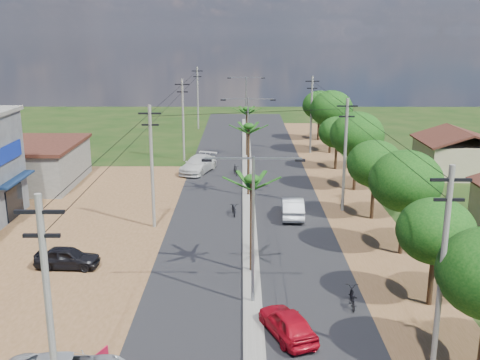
# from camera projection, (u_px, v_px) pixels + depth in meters

# --- Properties ---
(ground) EXTENTS (160.00, 160.00, 0.00)m
(ground) POSITION_uv_depth(u_px,v_px,m) (253.00, 304.00, 29.59)
(ground) COLOR black
(ground) RESTS_ON ground
(road) EXTENTS (12.00, 110.00, 0.04)m
(road) POSITION_uv_depth(u_px,v_px,m) (249.00, 214.00, 44.08)
(road) COLOR black
(road) RESTS_ON ground
(median) EXTENTS (1.00, 90.00, 0.18)m
(median) POSITION_uv_depth(u_px,v_px,m) (249.00, 202.00, 46.96)
(median) COLOR #605E56
(median) RESTS_ON ground
(dirt_lot_west) EXTENTS (18.00, 46.00, 0.04)m
(dirt_lot_west) POSITION_uv_depth(u_px,v_px,m) (25.00, 247.00, 37.36)
(dirt_lot_west) COLOR brown
(dirt_lot_west) RESTS_ON ground
(dirt_shoulder_east) EXTENTS (5.00, 90.00, 0.03)m
(dirt_shoulder_east) POSITION_uv_depth(u_px,v_px,m) (357.00, 214.00, 44.05)
(dirt_shoulder_east) COLOR brown
(dirt_shoulder_east) RESTS_ON ground
(low_shed) EXTENTS (10.40, 10.40, 3.95)m
(low_shed) POSITION_uv_depth(u_px,v_px,m) (23.00, 164.00, 52.34)
(low_shed) COLOR #605E56
(low_shed) RESTS_ON ground
(house_east_far) EXTENTS (7.60, 7.50, 4.60)m
(house_east_far) POSITION_uv_depth(u_px,v_px,m) (458.00, 151.00, 55.96)
(house_east_far) COLOR #968F66
(house_east_far) RESTS_ON ground
(tree_east_b) EXTENTS (4.00, 4.00, 5.83)m
(tree_east_b) POSITION_uv_depth(u_px,v_px,m) (436.00, 231.00, 28.50)
(tree_east_b) COLOR black
(tree_east_b) RESTS_ON ground
(tree_east_c) EXTENTS (4.60, 4.60, 6.83)m
(tree_east_c) POSITION_uv_depth(u_px,v_px,m) (406.00, 181.00, 35.07)
(tree_east_c) COLOR black
(tree_east_c) RESTS_ON ground
(tree_east_d) EXTENTS (4.20, 4.20, 6.13)m
(tree_east_d) POSITION_uv_depth(u_px,v_px,m) (375.00, 164.00, 41.97)
(tree_east_d) COLOR black
(tree_east_d) RESTS_ON ground
(tree_east_e) EXTENTS (4.80, 4.80, 7.14)m
(tree_east_e) POSITION_uv_depth(u_px,v_px,m) (357.00, 135.00, 49.51)
(tree_east_e) COLOR black
(tree_east_e) RESTS_ON ground
(tree_east_f) EXTENTS (3.80, 3.80, 5.52)m
(tree_east_f) POSITION_uv_depth(u_px,v_px,m) (337.00, 132.00, 57.55)
(tree_east_f) COLOR black
(tree_east_f) RESTS_ON ground
(tree_east_g) EXTENTS (5.00, 5.00, 7.38)m
(tree_east_g) POSITION_uv_depth(u_px,v_px,m) (331.00, 109.00, 64.93)
(tree_east_g) COLOR black
(tree_east_g) RESTS_ON ground
(tree_east_h) EXTENTS (4.40, 4.40, 6.52)m
(tree_east_h) POSITION_uv_depth(u_px,v_px,m) (319.00, 105.00, 72.82)
(tree_east_h) COLOR black
(tree_east_h) RESTS_ON ground
(palm_median_near) EXTENTS (2.00, 2.00, 6.15)m
(palm_median_near) POSITION_uv_depth(u_px,v_px,m) (252.00, 183.00, 32.03)
(palm_median_near) COLOR black
(palm_median_near) RESTS_ON ground
(palm_median_mid) EXTENTS (2.00, 2.00, 6.55)m
(palm_median_mid) POSITION_uv_depth(u_px,v_px,m) (249.00, 129.00, 47.40)
(palm_median_mid) COLOR black
(palm_median_mid) RESTS_ON ground
(palm_median_far) EXTENTS (2.00, 2.00, 5.85)m
(palm_median_far) POSITION_uv_depth(u_px,v_px,m) (247.00, 111.00, 63.03)
(palm_median_far) COLOR black
(palm_median_far) RESTS_ON ground
(streetlight_near) EXTENTS (5.10, 0.18, 8.00)m
(streetlight_near) POSITION_uv_depth(u_px,v_px,m) (253.00, 218.00, 28.36)
(streetlight_near) COLOR gray
(streetlight_near) RESTS_ON ground
(streetlight_mid) EXTENTS (5.10, 0.18, 8.00)m
(streetlight_mid) POSITION_uv_depth(u_px,v_px,m) (248.00, 132.00, 52.52)
(streetlight_mid) COLOR gray
(streetlight_mid) RESTS_ON ground
(streetlight_far) EXTENTS (5.10, 0.18, 8.00)m
(streetlight_far) POSITION_uv_depth(u_px,v_px,m) (246.00, 100.00, 76.68)
(streetlight_far) COLOR gray
(streetlight_far) RESTS_ON ground
(utility_pole_w_a) EXTENTS (1.60, 0.24, 9.00)m
(utility_pole_w_a) POSITION_uv_depth(u_px,v_px,m) (49.00, 316.00, 18.72)
(utility_pole_w_a) COLOR #605E56
(utility_pole_w_a) RESTS_ON ground
(utility_pole_w_b) EXTENTS (1.60, 0.24, 9.00)m
(utility_pole_w_b) POSITION_uv_depth(u_px,v_px,m) (152.00, 164.00, 39.98)
(utility_pole_w_b) COLOR #605E56
(utility_pole_w_b) RESTS_ON ground
(utility_pole_w_c) EXTENTS (1.60, 0.24, 9.00)m
(utility_pole_w_c) POSITION_uv_depth(u_px,v_px,m) (183.00, 118.00, 61.24)
(utility_pole_w_c) COLOR #605E56
(utility_pole_w_c) RESTS_ON ground
(utility_pole_w_d) EXTENTS (1.60, 0.24, 9.00)m
(utility_pole_w_d) POSITION_uv_depth(u_px,v_px,m) (198.00, 96.00, 81.54)
(utility_pole_w_d) COLOR #605E56
(utility_pole_w_d) RESTS_ON ground
(utility_pole_e_a) EXTENTS (1.60, 0.24, 9.00)m
(utility_pole_e_a) POSITION_uv_depth(u_px,v_px,m) (442.00, 267.00, 22.54)
(utility_pole_e_a) COLOR #605E56
(utility_pole_e_a) RESTS_ON ground
(utility_pole_e_b) EXTENTS (1.60, 0.24, 9.00)m
(utility_pole_e_b) POSITION_uv_depth(u_px,v_px,m) (345.00, 153.00, 43.80)
(utility_pole_e_b) COLOR #605E56
(utility_pole_e_b) RESTS_ON ground
(utility_pole_e_c) EXTENTS (1.60, 0.24, 9.00)m
(utility_pole_e_c) POSITION_uv_depth(u_px,v_px,m) (311.00, 113.00, 65.06)
(utility_pole_e_c) COLOR #605E56
(utility_pole_e_c) RESTS_ON ground
(car_red_near) EXTENTS (2.93, 4.27, 1.35)m
(car_red_near) POSITION_uv_depth(u_px,v_px,m) (287.00, 324.00, 26.27)
(car_red_near) COLOR #9D0816
(car_red_near) RESTS_ON ground
(car_silver_mid) EXTENTS (1.81, 4.73, 1.54)m
(car_silver_mid) POSITION_uv_depth(u_px,v_px,m) (292.00, 208.00, 43.29)
(car_silver_mid) COLOR #ACB0B5
(car_silver_mid) RESTS_ON ground
(car_white_far) EXTENTS (4.04, 6.15, 1.66)m
(car_white_far) POSITION_uv_depth(u_px,v_px,m) (198.00, 165.00, 56.95)
(car_white_far) COLOR #B7B6B2
(car_white_far) RESTS_ON ground
(car_parked_dark) EXTENTS (3.94, 1.73, 1.32)m
(car_parked_dark) POSITION_uv_depth(u_px,v_px,m) (68.00, 258.00, 33.93)
(car_parked_dark) COLOR black
(car_parked_dark) RESTS_ON ground
(moto_rider_east) EXTENTS (0.83, 1.97, 1.01)m
(moto_rider_east) POSITION_uv_depth(u_px,v_px,m) (352.00, 298.00, 29.21)
(moto_rider_east) COLOR black
(moto_rider_east) RESTS_ON ground
(moto_rider_west_a) EXTENTS (0.90, 2.01, 1.02)m
(moto_rider_west_a) POSITION_uv_depth(u_px,v_px,m) (234.00, 209.00, 43.82)
(moto_rider_west_a) COLOR black
(moto_rider_west_a) RESTS_ON ground
(moto_rider_west_b) EXTENTS (0.84, 1.81, 1.05)m
(moto_rider_west_b) POSITION_uv_depth(u_px,v_px,m) (236.00, 170.00, 55.89)
(moto_rider_west_b) COLOR black
(moto_rider_west_b) RESTS_ON ground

